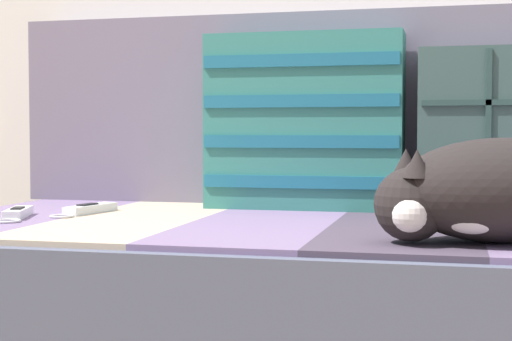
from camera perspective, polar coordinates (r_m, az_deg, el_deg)
couch at (r=1.58m, az=5.84°, el=-10.82°), size 1.72×0.89×0.39m
sofa_backrest at (r=1.91m, az=7.47°, el=4.44°), size 1.69×0.14×0.46m
throw_pillow_striped at (r=1.78m, az=3.55°, el=3.56°), size 0.44×0.14×0.39m
sleeping_cat at (r=1.27m, az=16.77°, el=-1.56°), size 0.40×0.30×0.16m
game_remote_near at (r=1.71m, az=-12.09°, el=-2.78°), size 0.08×0.20×0.02m
game_remote_far at (r=1.66m, az=-16.98°, el=-3.00°), size 0.10×0.19×0.02m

